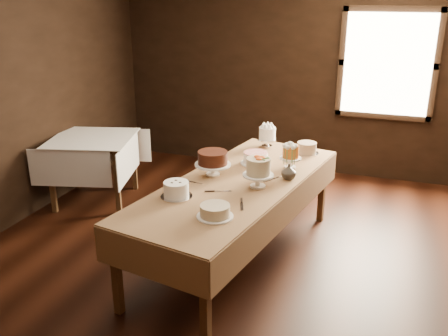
% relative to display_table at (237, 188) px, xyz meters
% --- Properties ---
extents(floor, '(5.00, 6.00, 0.01)m').
position_rel_display_table_xyz_m(floor, '(-0.13, -0.21, -0.77)').
color(floor, black).
rests_on(floor, ground).
extents(wall_back, '(5.00, 0.02, 2.80)m').
position_rel_display_table_xyz_m(wall_back, '(-0.13, 2.79, 0.63)').
color(wall_back, black).
rests_on(wall_back, ground).
extents(window, '(1.10, 0.05, 1.30)m').
position_rel_display_table_xyz_m(window, '(1.17, 2.73, 0.83)').
color(window, '#FFEABF').
rests_on(window, wall_back).
extents(display_table, '(1.52, 2.82, 0.83)m').
position_rel_display_table_xyz_m(display_table, '(0.00, 0.00, 0.00)').
color(display_table, '#422813').
rests_on(display_table, ground).
extents(side_table, '(1.19, 1.19, 0.82)m').
position_rel_display_table_xyz_m(side_table, '(-2.12, 0.80, -0.04)').
color(side_table, '#422813').
rests_on(side_table, ground).
extents(cake_meringue, '(0.25, 0.25, 0.24)m').
position_rel_display_table_xyz_m(cake_meringue, '(-0.01, 1.14, 0.17)').
color(cake_meringue, silver).
rests_on(cake_meringue, display_table).
extents(cake_speckled, '(0.29, 0.29, 0.13)m').
position_rel_display_table_xyz_m(cake_speckled, '(0.46, 1.04, 0.12)').
color(cake_speckled, silver).
rests_on(cake_speckled, display_table).
extents(cake_lattice, '(0.34, 0.34, 0.12)m').
position_rel_display_table_xyz_m(cake_lattice, '(0.03, 0.54, 0.12)').
color(cake_lattice, white).
rests_on(cake_lattice, display_table).
extents(cake_caramel, '(0.22, 0.22, 0.25)m').
position_rel_display_table_xyz_m(cake_caramel, '(0.39, 0.53, 0.17)').
color(cake_caramel, white).
rests_on(cake_caramel, display_table).
extents(cake_chocolate, '(0.40, 0.40, 0.25)m').
position_rel_display_table_xyz_m(cake_chocolate, '(-0.27, 0.08, 0.18)').
color(cake_chocolate, white).
rests_on(cake_chocolate, display_table).
extents(cake_flowers, '(0.28, 0.28, 0.29)m').
position_rel_display_table_xyz_m(cake_flowers, '(0.22, -0.07, 0.19)').
color(cake_flowers, white).
rests_on(cake_flowers, display_table).
extents(cake_swirl, '(0.30, 0.30, 0.14)m').
position_rel_display_table_xyz_m(cake_swirl, '(-0.38, -0.52, 0.13)').
color(cake_swirl, silver).
rests_on(cake_swirl, display_table).
extents(cake_cream, '(0.31, 0.31, 0.10)m').
position_rel_display_table_xyz_m(cake_cream, '(0.07, -0.78, 0.11)').
color(cake_cream, white).
rests_on(cake_cream, display_table).
extents(cake_server_a, '(0.23, 0.11, 0.01)m').
position_rel_display_table_xyz_m(cake_server_a, '(-0.04, -0.27, 0.07)').
color(cake_server_a, silver).
rests_on(cake_server_a, display_table).
extents(cake_server_b, '(0.10, 0.24, 0.01)m').
position_rel_display_table_xyz_m(cake_server_b, '(0.21, -0.53, 0.07)').
color(cake_server_b, silver).
rests_on(cake_server_b, display_table).
extents(cake_server_d, '(0.15, 0.22, 0.01)m').
position_rel_display_table_xyz_m(cake_server_d, '(0.33, 0.21, 0.07)').
color(cake_server_d, silver).
rests_on(cake_server_d, display_table).
extents(cake_server_e, '(0.24, 0.05, 0.01)m').
position_rel_display_table_xyz_m(cake_server_e, '(-0.36, -0.16, 0.07)').
color(cake_server_e, silver).
rests_on(cake_server_e, display_table).
extents(flower_vase, '(0.17, 0.17, 0.15)m').
position_rel_display_table_xyz_m(flower_vase, '(0.44, 0.22, 0.14)').
color(flower_vase, '#2D2823').
rests_on(flower_vase, display_table).
extents(flower_bouquet, '(0.14, 0.14, 0.20)m').
position_rel_display_table_xyz_m(flower_bouquet, '(0.44, 0.22, 0.33)').
color(flower_bouquet, white).
rests_on(flower_bouquet, flower_vase).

